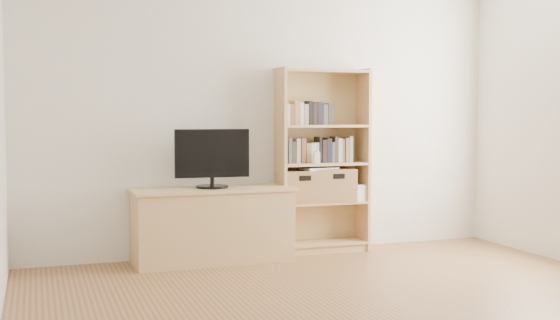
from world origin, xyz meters
name	(u,v)px	position (x,y,z in m)	size (l,w,h in m)	color
back_wall	(269,111)	(0.00, 2.50, 1.30)	(4.50, 0.02, 2.60)	white
tv_stand	(212,226)	(-0.59, 2.25, 0.31)	(1.34, 0.50, 0.62)	tan
bookshelf	(323,160)	(0.48, 2.35, 0.85)	(0.85, 0.30, 1.69)	tan
television	(212,158)	(-0.59, 2.25, 0.89)	(0.64, 0.05, 0.50)	black
books_row_mid	(322,149)	(0.48, 2.37, 0.95)	(0.89, 0.17, 0.24)	#221E2E
books_row_upper	(303,115)	(0.29, 2.37, 1.27)	(0.34, 0.13, 0.18)	#221E2E
baby_monitor	(317,158)	(0.38, 2.26, 0.88)	(0.05, 0.03, 0.10)	white
basket_left	(300,186)	(0.25, 2.35, 0.62)	(0.35, 0.29, 0.29)	olive
basket_right	(333,185)	(0.58, 2.34, 0.62)	(0.36, 0.30, 0.30)	olive
laptop	(319,168)	(0.43, 2.33, 0.77)	(0.31, 0.21, 0.02)	silver
magazine_stack	(352,193)	(0.77, 2.34, 0.53)	(0.19, 0.27, 0.13)	beige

